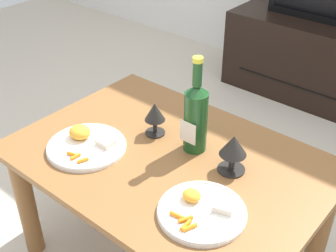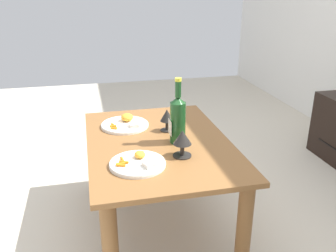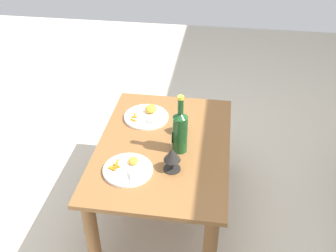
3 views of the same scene
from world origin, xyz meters
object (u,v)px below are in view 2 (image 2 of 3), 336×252
goblet_right (182,139)px  dinner_plate_left (125,124)px  dinner_plate_right (138,163)px  dining_table (158,158)px  goblet_left (167,117)px  wine_bottle (178,118)px

goblet_right → dinner_plate_left: (-0.45, -0.22, -0.07)m
dinner_plate_left → dinner_plate_right: dinner_plate_left is taller
dining_table → goblet_right: size_ratio=7.90×
goblet_right → dinner_plate_left: bearing=-154.2°
goblet_left → dinner_plate_right: (0.37, -0.22, -0.07)m
wine_bottle → goblet_right: (0.16, -0.02, -0.05)m
goblet_left → dinner_plate_left: bearing=-119.8°
wine_bottle → dinner_plate_right: bearing=-49.1°
goblet_left → dining_table: bearing=-30.7°
dinner_plate_left → dining_table: bearing=29.6°
dining_table → dinner_plate_right: 0.30m
goblet_left → goblet_right: size_ratio=0.95×
goblet_left → dinner_plate_left: 0.26m
dining_table → wine_bottle: bearing=68.8°
dinner_plate_right → dining_table: bearing=149.3°
dinner_plate_right → goblet_left: bearing=149.3°
dining_table → goblet_right: 0.28m
dinner_plate_left → dinner_plate_right: (0.49, -0.00, -0.00)m
dining_table → wine_bottle: size_ratio=3.06×
goblet_left → goblet_right: (0.32, 0.00, 0.00)m
goblet_left → dinner_plate_left: size_ratio=0.46×
dining_table → dinner_plate_right: (0.24, -0.14, 0.11)m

